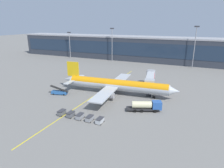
# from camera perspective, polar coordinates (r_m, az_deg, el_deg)

# --- Properties ---
(ground_plane) EXTENTS (700.00, 700.00, 0.00)m
(ground_plane) POSITION_cam_1_polar(r_m,az_deg,el_deg) (74.71, -1.58, -3.59)
(ground_plane) COLOR slate
(apron_lead_in_line) EXTENTS (0.92, 80.00, 0.01)m
(apron_lead_in_line) POSITION_cam_1_polar(r_m,az_deg,el_deg) (78.30, -3.97, -2.62)
(apron_lead_in_line) COLOR yellow
(apron_lead_in_line) RESTS_ON ground_plane
(terminal_building) EXTENTS (181.38, 18.85, 16.98)m
(terminal_building) POSITION_cam_1_polar(r_m,az_deg,el_deg) (149.79, 4.63, 10.31)
(terminal_building) COLOR #2D333D
(terminal_building) RESTS_ON ground_plane
(main_airliner) EXTENTS (46.14, 36.74, 11.48)m
(main_airliner) POSITION_cam_1_polar(r_m,az_deg,el_deg) (75.96, 1.35, -0.21)
(main_airliner) COLOR #B2B7BC
(main_airliner) RESTS_ON ground_plane
(jet_bridge) EXTENTS (6.92, 18.53, 6.47)m
(jet_bridge) POSITION_cam_1_polar(r_m,az_deg,el_deg) (82.76, 10.91, 1.66)
(jet_bridge) COLOR #B2B7BC
(jet_bridge) RESTS_ON ground_plane
(fuel_tanker) EXTENTS (10.95, 6.35, 3.25)m
(fuel_tanker) POSITION_cam_1_polar(r_m,az_deg,el_deg) (63.22, 9.80, -6.15)
(fuel_tanker) COLOR #232326
(fuel_tanker) RESTS_ON ground_plane
(belt_loader) EXTENTS (7.01, 3.35, 3.49)m
(belt_loader) POSITION_cam_1_polar(r_m,az_deg,el_deg) (79.06, -14.83, -2.22)
(belt_loader) COLOR #285B9E
(belt_loader) RESTS_ON ground_plane
(baggage_cart_0) EXTENTS (1.64, 2.66, 1.48)m
(baggage_cart_0) POSITION_cam_1_polar(r_m,az_deg,el_deg) (62.03, -14.22, -7.90)
(baggage_cart_0) COLOR #595B60
(baggage_cart_0) RESTS_ON ground_plane
(baggage_cart_1) EXTENTS (1.64, 2.66, 1.48)m
(baggage_cart_1) POSITION_cam_1_polar(r_m,az_deg,el_deg) (60.26, -11.77, -8.50)
(baggage_cart_1) COLOR #595B60
(baggage_cart_1) RESTS_ON ground_plane
(baggage_cart_2) EXTENTS (1.64, 2.66, 1.48)m
(baggage_cart_2) POSITION_cam_1_polar(r_m,az_deg,el_deg) (58.61, -9.17, -9.11)
(baggage_cart_2) COLOR gray
(baggage_cart_2) RESTS_ON ground_plane
(baggage_cart_3) EXTENTS (1.64, 2.66, 1.48)m
(baggage_cart_3) POSITION_cam_1_polar(r_m,az_deg,el_deg) (57.09, -6.41, -9.74)
(baggage_cart_3) COLOR gray
(baggage_cart_3) RESTS_ON ground_plane
(baggage_cart_4) EXTENTS (1.64, 2.66, 1.48)m
(baggage_cart_4) POSITION_cam_1_polar(r_m,az_deg,el_deg) (55.72, -3.50, -10.38)
(baggage_cart_4) COLOR #B2B7BC
(baggage_cart_4) RESTS_ON ground_plane
(apron_light_mast_0) EXTENTS (2.80, 0.50, 19.54)m
(apron_light_mast_0) POSITION_cam_1_polar(r_m,az_deg,el_deg) (158.86, -12.05, 11.54)
(apron_light_mast_0) COLOR gray
(apron_light_mast_0) RESTS_ON ground_plane
(apron_light_mast_1) EXTENTS (2.80, 0.50, 24.63)m
(apron_light_mast_1) POSITION_cam_1_polar(r_m,az_deg,el_deg) (129.01, 22.64, 10.54)
(apron_light_mast_1) COLOR gray
(apron_light_mast_1) RESTS_ON ground_plane
(apron_light_mast_2) EXTENTS (2.80, 0.50, 22.89)m
(apron_light_mast_2) POSITION_cam_1_polar(r_m,az_deg,el_deg) (141.00, 0.02, 11.94)
(apron_light_mast_2) COLOR gray
(apron_light_mast_2) RESTS_ON ground_plane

